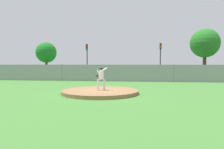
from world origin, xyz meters
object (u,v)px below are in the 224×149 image
Objects in this scene: traffic_light_near at (87,55)px; parked_car_silver at (44,72)px; traffic_light_far at (160,54)px; parked_car_teal at (182,73)px; traffic_cone_orange at (77,76)px; baseball at (115,91)px; parked_car_charcoal at (116,73)px; pitcher_youth at (101,77)px.

parked_car_silver is at bearing -147.05° from traffic_light_near.
parked_car_silver is 17.59m from traffic_light_far.
traffic_cone_orange is at bearing 175.54° from parked_car_teal.
traffic_cone_orange is at bearing 114.83° from baseball.
baseball is 17.93m from traffic_cone_orange.
traffic_light_near is (-5.10, 3.65, 2.67)m from parked_car_charcoal.
pitcher_youth is 0.38× the size of parked_car_charcoal.
parked_car_charcoal is 7.89m from traffic_light_far.
parked_car_silver is at bearing -167.52° from traffic_light_far.
traffic_light_far reaches higher than traffic_cone_orange.
traffic_cone_orange is at bearing -108.49° from traffic_light_near.
parked_car_charcoal is at bearing 179.13° from parked_car_teal.
parked_car_teal is at bearing 64.35° from baseball.
traffic_light_near is at bearing 106.96° from pitcher_youth.
parked_car_charcoal is 0.82× the size of traffic_light_near.
parked_car_charcoal is at bearing -9.68° from traffic_cone_orange.
traffic_light_far is (4.80, 19.08, 3.23)m from baseball.
parked_car_teal is 5.38m from traffic_light_far.
traffic_light_near is (0.88, 2.63, 3.22)m from traffic_cone_orange.
traffic_light_far is (6.35, 3.83, 2.69)m from parked_car_charcoal.
pitcher_youth is 1.45m from baseball.
traffic_cone_orange is at bearing 112.36° from pitcher_youth.
parked_car_silver is 4.77m from traffic_cone_orange.
parked_car_teal is 0.81× the size of traffic_light_near.
traffic_cone_orange is (-14.79, 1.15, -0.55)m from parked_car_teal.
baseball is 0.02× the size of parked_car_teal.
traffic_light_far is (5.83, 18.60, 2.34)m from pitcher_youth.
traffic_cone_orange reaches higher than baseball.
traffic_light_far reaches higher than baseball.
traffic_light_far is (11.45, 0.18, 0.02)m from traffic_light_near.
pitcher_youth reaches higher than parked_car_charcoal.
parked_car_teal is 0.95× the size of parked_car_silver.
parked_car_silver is at bearing 179.62° from parked_car_charcoal.
parked_car_silver is 0.84× the size of traffic_light_far.
parked_car_charcoal is 0.96× the size of parked_car_silver.
baseball is at bearing -115.65° from parked_car_teal.
traffic_light_far reaches higher than pitcher_youth.
traffic_cone_orange is 13.05m from traffic_light_far.
parked_car_charcoal is at bearing -35.61° from traffic_light_near.
traffic_light_far reaches higher than traffic_light_near.
baseball is 19.58m from parked_car_silver.
parked_car_silver is 7.89× the size of traffic_cone_orange.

